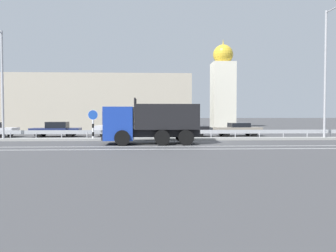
# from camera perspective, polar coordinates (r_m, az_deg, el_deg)

# --- Properties ---
(ground_plane) EXTENTS (320.00, 320.00, 0.00)m
(ground_plane) POSITION_cam_1_polar(r_m,az_deg,el_deg) (24.87, 6.32, -2.78)
(ground_plane) COLOR #424244
(lane_strip_0) EXTENTS (64.74, 0.16, 0.01)m
(lane_strip_0) POSITION_cam_1_polar(r_m,az_deg,el_deg) (21.31, -2.77, -3.57)
(lane_strip_0) COLOR silver
(lane_strip_0) RESTS_ON ground_plane
(lane_strip_1) EXTENTS (64.74, 0.16, 0.01)m
(lane_strip_1) POSITION_cam_1_polar(r_m,az_deg,el_deg) (19.55, -2.77, -4.08)
(lane_strip_1) COLOR silver
(lane_strip_1) RESTS_ON ground_plane
(median_island) EXTENTS (35.61, 1.10, 0.18)m
(median_island) POSITION_cam_1_polar(r_m,az_deg,el_deg) (26.77, 5.67, -2.24)
(median_island) COLOR gray
(median_island) RESTS_ON ground_plane
(median_guardrail) EXTENTS (64.74, 0.09, 0.78)m
(median_guardrail) POSITION_cam_1_polar(r_m,az_deg,el_deg) (27.61, 5.41, -1.11)
(median_guardrail) COLOR #9EA0A5
(median_guardrail) RESTS_ON ground_plane
(dump_truck) EXTENTS (6.74, 2.80, 3.20)m
(dump_truck) POSITION_cam_1_polar(r_m,az_deg,el_deg) (23.03, -5.10, 0.06)
(dump_truck) COLOR #19389E
(dump_truck) RESTS_ON ground_plane
(median_road_sign) EXTENTS (0.81, 0.16, 2.45)m
(median_road_sign) POSITION_cam_1_polar(r_m,az_deg,el_deg) (26.84, -12.93, 0.36)
(median_road_sign) COLOR white
(median_road_sign) RESTS_ON ground_plane
(street_lamp_0) EXTENTS (0.70, 2.32, 8.58)m
(street_lamp_0) POSITION_cam_1_polar(r_m,az_deg,el_deg) (28.68, -27.04, 7.22)
(street_lamp_0) COLOR #ADADB2
(street_lamp_0) RESTS_ON ground_plane
(street_lamp_1) EXTENTS (0.71, 2.54, 10.55)m
(street_lamp_1) POSITION_cam_1_polar(r_m,az_deg,el_deg) (29.99, 25.90, 8.97)
(street_lamp_1) COLOR #ADADB2
(street_lamp_1) RESTS_ON ground_plane
(parked_car_2) EXTENTS (4.51, 1.90, 1.39)m
(parked_car_2) POSITION_cam_1_polar(r_m,az_deg,el_deg) (32.12, -18.87, -0.54)
(parked_car_2) COLOR navy
(parked_car_2) RESTS_ON ground_plane
(parked_car_3) EXTENTS (4.65, 2.17, 1.49)m
(parked_car_3) POSITION_cam_1_polar(r_m,az_deg,el_deg) (31.29, -8.34, -0.41)
(parked_car_3) COLOR silver
(parked_car_3) RESTS_ON ground_plane
(parked_car_4) EXTENTS (4.43, 2.07, 1.38)m
(parked_car_4) POSITION_cam_1_polar(r_m,az_deg,el_deg) (30.58, 2.92, -0.52)
(parked_car_4) COLOR black
(parked_car_4) RESTS_ON ground_plane
(parked_car_5) EXTENTS (4.49, 2.09, 1.28)m
(parked_car_5) POSITION_cam_1_polar(r_m,az_deg,el_deg) (32.04, 12.06, -0.54)
(parked_car_5) COLOR gray
(parked_car_5) RESTS_ON ground_plane
(background_building_0) EXTENTS (23.31, 15.99, 6.82)m
(background_building_0) POSITION_cam_1_polar(r_m,az_deg,el_deg) (46.14, -11.61, 3.65)
(background_building_0) COLOR #B7AD99
(background_building_0) RESTS_ON ground_plane
(church_tower) EXTENTS (3.60, 3.60, 14.22)m
(church_tower) POSITION_cam_1_polar(r_m,az_deg,el_deg) (54.14, 9.53, 6.73)
(church_tower) COLOR silver
(church_tower) RESTS_ON ground_plane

